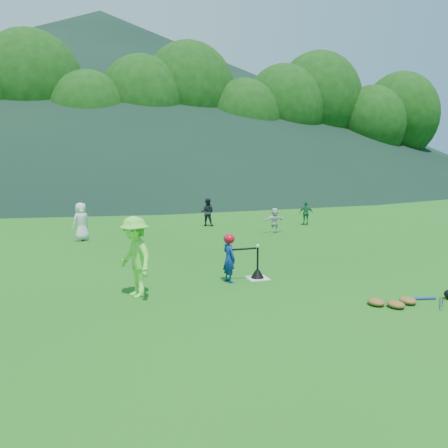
{
  "coord_description": "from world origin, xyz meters",
  "views": [
    {
      "loc": [
        -3.5,
        -8.77,
        2.5
      ],
      "look_at": [
        0.0,
        2.5,
        0.9
      ],
      "focal_mm": 35.0,
      "sensor_mm": 36.0,
      "label": 1
    }
  ],
  "objects_px": {
    "adult_coach": "(135,257)",
    "fielder_b": "(207,212)",
    "fielder_a": "(81,222)",
    "batter_child": "(229,259)",
    "fielder_d": "(275,220)",
    "equipment_pile": "(408,300)",
    "batting_tee": "(257,273)",
    "home_plate": "(257,278)",
    "fielder_c": "(306,213)"
  },
  "relations": [
    {
      "from": "adult_coach",
      "to": "fielder_b",
      "type": "bearing_deg",
      "value": 137.03
    },
    {
      "from": "home_plate",
      "to": "fielder_c",
      "type": "height_order",
      "value": "fielder_c"
    },
    {
      "from": "fielder_a",
      "to": "fielder_d",
      "type": "height_order",
      "value": "fielder_a"
    },
    {
      "from": "fielder_a",
      "to": "fielder_b",
      "type": "height_order",
      "value": "fielder_a"
    },
    {
      "from": "adult_coach",
      "to": "fielder_c",
      "type": "height_order",
      "value": "adult_coach"
    },
    {
      "from": "fielder_b",
      "to": "fielder_c",
      "type": "height_order",
      "value": "fielder_b"
    },
    {
      "from": "adult_coach",
      "to": "fielder_b",
      "type": "relative_size",
      "value": 1.35
    },
    {
      "from": "batting_tee",
      "to": "fielder_a",
      "type": "bearing_deg",
      "value": 120.91
    },
    {
      "from": "equipment_pile",
      "to": "adult_coach",
      "type": "bearing_deg",
      "value": 157.46
    },
    {
      "from": "fielder_b",
      "to": "equipment_pile",
      "type": "bearing_deg",
      "value": 121.71
    },
    {
      "from": "fielder_c",
      "to": "batter_child",
      "type": "bearing_deg",
      "value": 71.09
    },
    {
      "from": "fielder_d",
      "to": "equipment_pile",
      "type": "distance_m",
      "value": 8.53
    },
    {
      "from": "home_plate",
      "to": "equipment_pile",
      "type": "xyz_separation_m",
      "value": [
        1.96,
        -2.47,
        0.06
      ]
    },
    {
      "from": "adult_coach",
      "to": "fielder_d",
      "type": "relative_size",
      "value": 1.66
    },
    {
      "from": "fielder_d",
      "to": "adult_coach",
      "type": "bearing_deg",
      "value": 45.62
    },
    {
      "from": "batter_child",
      "to": "adult_coach",
      "type": "relative_size",
      "value": 0.66
    },
    {
      "from": "batter_child",
      "to": "fielder_d",
      "type": "xyz_separation_m",
      "value": [
        3.73,
        6.04,
        -0.04
      ]
    },
    {
      "from": "fielder_b",
      "to": "fielder_d",
      "type": "xyz_separation_m",
      "value": [
        1.9,
        -2.51,
        -0.11
      ]
    },
    {
      "from": "home_plate",
      "to": "batting_tee",
      "type": "bearing_deg",
      "value": 0.0
    },
    {
      "from": "adult_coach",
      "to": "fielder_b",
      "type": "xyz_separation_m",
      "value": [
        3.85,
        9.03,
        -0.2
      ]
    },
    {
      "from": "adult_coach",
      "to": "batting_tee",
      "type": "height_order",
      "value": "adult_coach"
    },
    {
      "from": "fielder_b",
      "to": "batting_tee",
      "type": "distance_m",
      "value": 8.58
    },
    {
      "from": "batter_child",
      "to": "adult_coach",
      "type": "xyz_separation_m",
      "value": [
        -2.03,
        -0.47,
        0.26
      ]
    },
    {
      "from": "batter_child",
      "to": "fielder_a",
      "type": "height_order",
      "value": "fielder_a"
    },
    {
      "from": "batter_child",
      "to": "fielder_c",
      "type": "bearing_deg",
      "value": -51.97
    },
    {
      "from": "adult_coach",
      "to": "fielder_a",
      "type": "xyz_separation_m",
      "value": [
        -1.07,
        6.84,
        -0.14
      ]
    },
    {
      "from": "batting_tee",
      "to": "equipment_pile",
      "type": "relative_size",
      "value": 0.38
    },
    {
      "from": "fielder_a",
      "to": "equipment_pile",
      "type": "relative_size",
      "value": 0.7
    },
    {
      "from": "batter_child",
      "to": "fielder_a",
      "type": "distance_m",
      "value": 7.08
    },
    {
      "from": "fielder_a",
      "to": "batting_tee",
      "type": "xyz_separation_m",
      "value": [
        3.78,
        -6.31,
        -0.51
      ]
    },
    {
      "from": "adult_coach",
      "to": "fielder_d",
      "type": "height_order",
      "value": "adult_coach"
    },
    {
      "from": "fielder_b",
      "to": "batting_tee",
      "type": "bearing_deg",
      "value": 109.8
    },
    {
      "from": "fielder_a",
      "to": "fielder_b",
      "type": "relative_size",
      "value": 1.11
    },
    {
      "from": "fielder_d",
      "to": "batting_tee",
      "type": "distance_m",
      "value": 6.72
    },
    {
      "from": "batter_child",
      "to": "equipment_pile",
      "type": "bearing_deg",
      "value": -146.8
    },
    {
      "from": "batter_child",
      "to": "fielder_d",
      "type": "height_order",
      "value": "batter_child"
    },
    {
      "from": "fielder_c",
      "to": "fielder_d",
      "type": "distance_m",
      "value": 2.63
    },
    {
      "from": "fielder_a",
      "to": "equipment_pile",
      "type": "height_order",
      "value": "fielder_a"
    },
    {
      "from": "equipment_pile",
      "to": "home_plate",
      "type": "bearing_deg",
      "value": 128.36
    },
    {
      "from": "home_plate",
      "to": "fielder_a",
      "type": "height_order",
      "value": "fielder_a"
    },
    {
      "from": "fielder_c",
      "to": "fielder_b",
      "type": "bearing_deg",
      "value": 5.27
    },
    {
      "from": "fielder_d",
      "to": "fielder_b",
      "type": "bearing_deg",
      "value": -55.83
    },
    {
      "from": "batter_child",
      "to": "batting_tee",
      "type": "relative_size",
      "value": 1.5
    },
    {
      "from": "adult_coach",
      "to": "fielder_c",
      "type": "relative_size",
      "value": 1.55
    },
    {
      "from": "batter_child",
      "to": "equipment_pile",
      "type": "xyz_separation_m",
      "value": [
        2.64,
        -2.41,
        -0.44
      ]
    },
    {
      "from": "fielder_b",
      "to": "fielder_d",
      "type": "distance_m",
      "value": 3.15
    },
    {
      "from": "home_plate",
      "to": "batter_child",
      "type": "xyz_separation_m",
      "value": [
        -0.68,
        -0.06,
        0.5
      ]
    },
    {
      "from": "fielder_c",
      "to": "equipment_pile",
      "type": "relative_size",
      "value": 0.55
    },
    {
      "from": "fielder_a",
      "to": "equipment_pile",
      "type": "xyz_separation_m",
      "value": [
        5.73,
        -8.78,
        -0.57
      ]
    },
    {
      "from": "batter_child",
      "to": "fielder_b",
      "type": "height_order",
      "value": "fielder_b"
    }
  ]
}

